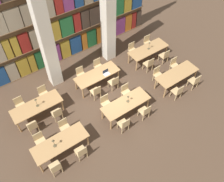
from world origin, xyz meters
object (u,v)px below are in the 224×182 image
object	(u,v)px
chair_10	(195,81)
chair_23	(148,42)
pillar_center	(108,9)
chair_14	(57,113)
reading_table_3	(37,107)
chair_19	(98,66)
chair_5	(106,103)
reading_table_5	(148,50)
desk_lamp_0	(54,142)
chair_9	(158,74)
desk_lamp_1	(128,98)
reading_table_4	(97,75)
chair_7	(126,92)
laptop	(106,73)
reading_table_1	(126,104)
chair_16	(96,92)
chair_2	(81,152)
chair_17	(81,74)
pillar_left	(44,34)
chair_4	(124,124)
chair_20	(149,64)
chair_13	(20,105)
chair_12	(33,126)
chair_6	(145,111)
chair_8	(178,92)
reading_table_2	(177,75)
chair_22	(165,56)
chair_3	(65,127)
desk_lamp_2	(36,101)
chair_0	(56,168)
desk_lamp_3	(149,44)
reading_table_0	(60,143)
chair_21	(132,50)

from	to	relation	value
chair_10	chair_23	world-z (taller)	same
pillar_center	chair_14	world-z (taller)	pillar_center
reading_table_3	chair_19	distance (m)	3.84
chair_5	reading_table_5	size ratio (longest dim) A/B	0.38
desk_lamp_0	chair_9	distance (m)	6.20
desk_lamp_1	reading_table_4	bearing A→B (deg)	95.60
chair_7	laptop	distance (m)	1.36
reading_table_1	chair_16	world-z (taller)	chair_16
chair_2	chair_17	xyz separation A→B (m)	(2.16, 3.71, 0.00)
desk_lamp_0	reading_table_1	xyz separation A→B (m)	(3.55, 0.09, -0.39)
pillar_left	chair_16	xyz separation A→B (m)	(1.11, -2.15, -2.54)
pillar_center	chair_4	size ratio (longest dim) A/B	6.94
chair_20	chair_13	bearing A→B (deg)	168.57
chair_12	desk_lamp_0	bearing A→B (deg)	-77.64
chair_6	chair_13	xyz separation A→B (m)	(-4.44, 3.57, 0.00)
chair_6	desk_lamp_1	xyz separation A→B (m)	(-0.43, 0.73, 0.54)
chair_8	chair_9	xyz separation A→B (m)	(0.00, 1.41, 0.00)
reading_table_2	chair_20	size ratio (longest dim) A/B	2.62
chair_13	chair_22	world-z (taller)	same
reading_table_1	chair_14	world-z (taller)	chair_14
chair_3	desk_lamp_2	world-z (taller)	desk_lamp_2
pillar_center	chair_22	distance (m)	3.99
chair_12	chair_13	world-z (taller)	same
chair_4	chair_13	world-z (taller)	same
pillar_center	chair_0	world-z (taller)	pillar_center
chair_8	laptop	bearing A→B (deg)	129.86
desk_lamp_1	desk_lamp_2	distance (m)	4.01
reading_table_2	chair_22	bearing A→B (deg)	67.35
chair_3	reading_table_1	size ratio (longest dim) A/B	0.38
desk_lamp_1	desk_lamp_3	world-z (taller)	desk_lamp_3
reading_table_4	reading_table_5	distance (m)	3.31
chair_2	desk_lamp_1	bearing A→B (deg)	15.26
desk_lamp_2	pillar_center	bearing A→B (deg)	17.72
desk_lamp_0	chair_16	bearing A→B (deg)	28.90
chair_6	chair_20	distance (m)	3.10
chair_16	desk_lamp_3	xyz separation A→B (m)	(3.86, 0.71, 0.58)
chair_6	chair_22	bearing A→B (deg)	34.51
reading_table_0	chair_2	size ratio (longest dim) A/B	2.62
pillar_left	desk_lamp_0	bearing A→B (deg)	-115.82
chair_8	chair_9	bearing A→B (deg)	90.00
chair_4	chair_17	distance (m)	3.64
chair_3	desk_lamp_1	bearing A→B (deg)	168.02
chair_19	chair_22	distance (m)	3.66
chair_21	chair_10	bearing A→B (deg)	106.01
pillar_center	reading_table_5	xyz separation A→B (m)	(1.64, -1.44, -2.34)
chair_8	chair_7	bearing A→B (deg)	145.07
pillar_left	chair_3	distance (m)	4.09
chair_3	chair_0	bearing A→B (deg)	51.27
reading_table_0	reading_table_1	bearing A→B (deg)	1.12
chair_3	chair_10	bearing A→B (deg)	168.34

